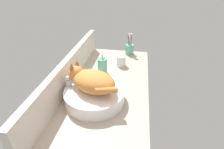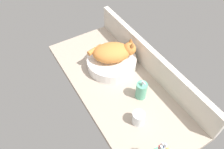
{
  "view_description": "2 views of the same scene",
  "coord_description": "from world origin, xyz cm",
  "px_view_note": "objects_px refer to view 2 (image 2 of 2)",
  "views": [
    {
      "loc": [
        -91.85,
        -18.06,
        64.12
      ],
      "look_at": [
        -2.52,
        -3.51,
        10.06
      ],
      "focal_mm": 28.0,
      "sensor_mm": 36.0,
      "label": 1
    },
    {
      "loc": [
        74.36,
        -50.08,
        110.93
      ],
      "look_at": [
        -0.4,
        -4.93,
        11.6
      ],
      "focal_mm": 35.0,
      "sensor_mm": 36.0,
      "label": 2
    }
  ],
  "objects_px": {
    "cat": "(114,52)",
    "water_glass": "(138,118)",
    "sink_basin": "(112,62)",
    "faucet": "(131,53)",
    "soap_dispenser": "(141,90)"
  },
  "relations": [
    {
      "from": "soap_dispenser",
      "to": "water_glass",
      "type": "relative_size",
      "value": 1.83
    },
    {
      "from": "faucet",
      "to": "soap_dispenser",
      "type": "height_order",
      "value": "soap_dispenser"
    },
    {
      "from": "soap_dispenser",
      "to": "water_glass",
      "type": "xyz_separation_m",
      "value": [
        0.14,
        -0.12,
        -0.02
      ]
    },
    {
      "from": "sink_basin",
      "to": "soap_dispenser",
      "type": "relative_size",
      "value": 2.29
    },
    {
      "from": "sink_basin",
      "to": "soap_dispenser",
      "type": "height_order",
      "value": "soap_dispenser"
    },
    {
      "from": "sink_basin",
      "to": "faucet",
      "type": "xyz_separation_m",
      "value": [
        0.02,
        0.14,
        0.04
      ]
    },
    {
      "from": "cat",
      "to": "water_glass",
      "type": "xyz_separation_m",
      "value": [
        0.45,
        -0.11,
        -0.1
      ]
    },
    {
      "from": "cat",
      "to": "water_glass",
      "type": "bearing_deg",
      "value": -13.93
    },
    {
      "from": "faucet",
      "to": "sink_basin",
      "type": "bearing_deg",
      "value": -97.29
    },
    {
      "from": "cat",
      "to": "faucet",
      "type": "bearing_deg",
      "value": 83.88
    },
    {
      "from": "cat",
      "to": "water_glass",
      "type": "relative_size",
      "value": 3.74
    },
    {
      "from": "sink_basin",
      "to": "cat",
      "type": "height_order",
      "value": "cat"
    },
    {
      "from": "faucet",
      "to": "cat",
      "type": "bearing_deg",
      "value": -96.12
    },
    {
      "from": "sink_basin",
      "to": "cat",
      "type": "bearing_deg",
      "value": 71.35
    },
    {
      "from": "cat",
      "to": "faucet",
      "type": "distance_m",
      "value": 0.14
    }
  ]
}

